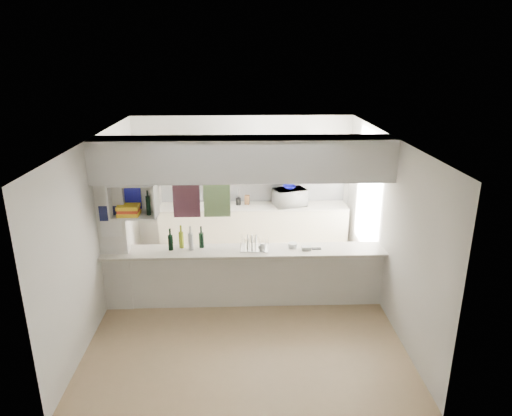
{
  "coord_description": "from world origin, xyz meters",
  "views": [
    {
      "loc": [
        -0.05,
        -6.24,
        3.68
      ],
      "look_at": [
        0.19,
        0.5,
        1.41
      ],
      "focal_mm": 32.0,
      "sensor_mm": 36.0,
      "label": 1
    }
  ],
  "objects_px": {
    "bowl": "(289,187)",
    "dish_rack": "(255,243)",
    "microwave": "(290,197)",
    "wine_bottles": "(186,240)"
  },
  "relations": [
    {
      "from": "bowl",
      "to": "dish_rack",
      "type": "xyz_separation_m",
      "value": [
        -0.73,
        -2.06,
        -0.27
      ]
    },
    {
      "from": "bowl",
      "to": "dish_rack",
      "type": "relative_size",
      "value": 0.56
    },
    {
      "from": "dish_rack",
      "to": "bowl",
      "type": "bearing_deg",
      "value": 75.49
    },
    {
      "from": "dish_rack",
      "to": "wine_bottles",
      "type": "bearing_deg",
      "value": -177.06
    },
    {
      "from": "microwave",
      "to": "dish_rack",
      "type": "bearing_deg",
      "value": 53.04
    },
    {
      "from": "microwave",
      "to": "wine_bottles",
      "type": "bearing_deg",
      "value": 31.73
    },
    {
      "from": "bowl",
      "to": "wine_bottles",
      "type": "height_order",
      "value": "bowl"
    },
    {
      "from": "microwave",
      "to": "bowl",
      "type": "relative_size",
      "value": 2.37
    },
    {
      "from": "bowl",
      "to": "dish_rack",
      "type": "bearing_deg",
      "value": -109.45
    },
    {
      "from": "microwave",
      "to": "dish_rack",
      "type": "height_order",
      "value": "microwave"
    }
  ]
}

